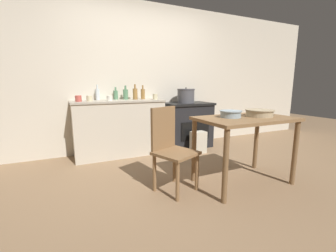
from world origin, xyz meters
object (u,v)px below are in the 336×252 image
at_px(bottle_left, 143,94).
at_px(bottle_center_left, 116,95).
at_px(bottle_center, 126,94).
at_px(cup_center_right, 89,98).
at_px(cup_right, 78,99).
at_px(mixing_bowl_small, 231,114).
at_px(bottle_mid_left, 135,94).
at_px(bottle_far_left, 98,94).
at_px(mixing_bowl_large, 260,113).
at_px(flour_sack, 198,142).
at_px(stove, 187,125).
at_px(stock_pot, 186,96).
at_px(cup_mid_right, 110,98).
at_px(chair, 171,147).
at_px(work_table, 245,128).
at_px(cup_far_right, 155,97).

xyz_separation_m(bottle_left, bottle_center_left, (-0.44, 0.12, -0.01)).
xyz_separation_m(bottle_center, cup_center_right, (-0.59, -0.14, -0.05)).
distance_m(bottle_center, cup_right, 0.77).
relative_size(mixing_bowl_small, bottle_mid_left, 0.98).
bearing_deg(bottle_far_left, mixing_bowl_large, -50.29).
distance_m(bottle_center_left, cup_center_right, 0.50).
xyz_separation_m(flour_sack, bottle_center, (-1.09, 0.57, 0.81)).
relative_size(stove, stock_pot, 2.67).
height_order(cup_center_right, cup_right, cup_right).
distance_m(mixing_bowl_large, cup_mid_right, 2.15).
xyz_separation_m(chair, bottle_left, (0.21, 1.54, 0.52)).
height_order(bottle_far_left, bottle_left, bottle_far_left).
relative_size(bottle_far_left, bottle_mid_left, 0.98).
relative_size(stove, flour_sack, 2.31).
distance_m(stove, bottle_left, 1.03).
xyz_separation_m(bottle_mid_left, cup_mid_right, (-0.45, -0.14, -0.06)).
bearing_deg(work_table, flour_sack, 82.29).
height_order(cup_right, cup_far_right, cup_far_right).
distance_m(flour_sack, bottle_mid_left, 1.35).
xyz_separation_m(stove, cup_center_right, (-1.72, -0.02, 0.54)).
xyz_separation_m(chair, stock_pot, (1.00, 1.45, 0.47)).
xyz_separation_m(flour_sack, bottle_center_left, (-1.23, 0.66, 0.80)).
xyz_separation_m(bottle_far_left, bottle_left, (0.73, -0.10, -0.00)).
height_order(bottle_center, cup_mid_right, bottle_center).
xyz_separation_m(mixing_bowl_small, cup_far_right, (-0.31, 1.53, 0.12)).
bearing_deg(cup_mid_right, work_table, -52.58).
bearing_deg(chair, mixing_bowl_large, -34.95).
bearing_deg(bottle_center, bottle_mid_left, -21.86).
relative_size(bottle_far_left, bottle_left, 1.05).
bearing_deg(cup_center_right, stove, 0.71).
distance_m(stove, bottle_center_left, 1.42).
bearing_deg(cup_center_right, mixing_bowl_large, -44.37).
height_order(mixing_bowl_large, bottle_center_left, bottle_center_left).
bearing_deg(cup_mid_right, stock_pot, 2.72).
bearing_deg(bottle_far_left, stove, -6.66).
height_order(bottle_mid_left, cup_far_right, bottle_mid_left).
bearing_deg(stock_pot, bottle_left, 172.96).
bearing_deg(bottle_left, bottle_mid_left, -170.96).
bearing_deg(bottle_center_left, bottle_center, -31.30).
xyz_separation_m(bottle_center_left, cup_far_right, (0.59, -0.29, -0.03)).
bearing_deg(bottle_far_left, mixing_bowl_small, -56.20).
bearing_deg(bottle_left, bottle_far_left, 171.94).
xyz_separation_m(stove, stock_pot, (-0.05, -0.02, 0.54)).
height_order(stove, flour_sack, stove).
relative_size(mixing_bowl_small, bottle_left, 1.05).
bearing_deg(cup_right, stove, 1.55).
bearing_deg(bottle_center, stock_pot, -7.06).
bearing_deg(stock_pot, mixing_bowl_small, -101.26).
relative_size(work_table, mixing_bowl_large, 3.40).
height_order(mixing_bowl_large, cup_far_right, cup_far_right).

